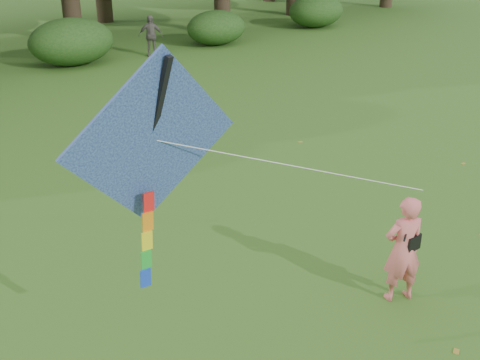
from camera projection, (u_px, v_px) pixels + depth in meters
ground at (369, 277)px, 10.36m from camera, size 100.00×100.00×0.00m
man_kite_flyer at (403, 249)px, 9.44m from camera, size 0.78×0.66×1.82m
bystander_right at (151, 36)px, 25.81m from camera, size 1.09×0.91×1.75m
crossbody_bag at (410, 241)px, 9.44m from camera, size 0.43×0.20×0.72m
flying_kite at (153, 144)px, 6.99m from camera, size 5.22×1.50×3.10m
fallen_leaves at (343, 245)px, 11.34m from camera, size 11.77×15.41×0.01m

